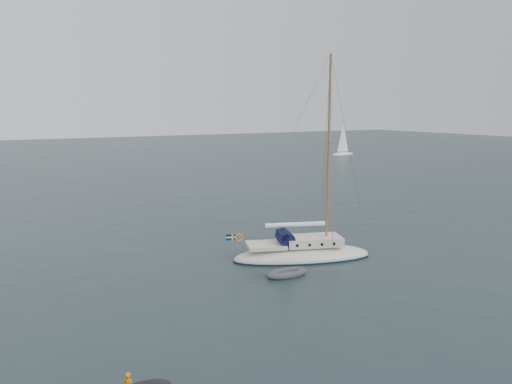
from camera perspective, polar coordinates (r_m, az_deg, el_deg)
ground at (r=33.70m, az=4.41°, el=-7.80°), size 300.00×300.00×0.00m
sailboat at (r=33.79m, az=5.34°, el=-5.88°), size 9.89×2.96×14.08m
dinghy at (r=30.63m, az=3.52°, el=-9.25°), size 2.72×1.23×0.39m
distant_yacht_b at (r=110.36m, az=9.92°, el=5.95°), size 5.90×3.15×7.82m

